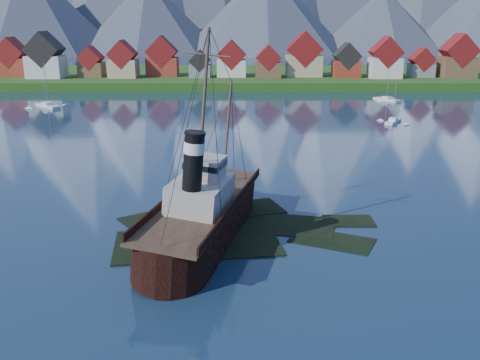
{
  "coord_description": "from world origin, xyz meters",
  "views": [
    {
      "loc": [
        1.84,
        -56.36,
        23.54
      ],
      "look_at": [
        1.68,
        6.0,
        5.0
      ],
      "focal_mm": 40.0,
      "sensor_mm": 36.0,
      "label": 1
    }
  ],
  "objects_px": {
    "sailboat_e": "(387,100)",
    "sailboat_c": "(48,106)",
    "tugboat_wreck": "(202,210)",
    "sailboat_d": "(393,122)"
  },
  "relations": [
    {
      "from": "sailboat_d",
      "to": "sailboat_e",
      "type": "distance_m",
      "value": 38.45
    },
    {
      "from": "sailboat_d",
      "to": "sailboat_e",
      "type": "relative_size",
      "value": 0.96
    },
    {
      "from": "tugboat_wreck",
      "to": "sailboat_c",
      "type": "height_order",
      "value": "tugboat_wreck"
    },
    {
      "from": "sailboat_c",
      "to": "sailboat_e",
      "type": "height_order",
      "value": "sailboat_c"
    },
    {
      "from": "sailboat_e",
      "to": "sailboat_c",
      "type": "bearing_deg",
      "value": 154.76
    },
    {
      "from": "sailboat_c",
      "to": "sailboat_d",
      "type": "distance_m",
      "value": 95.08
    },
    {
      "from": "sailboat_d",
      "to": "tugboat_wreck",
      "type": "bearing_deg",
      "value": -88.81
    },
    {
      "from": "tugboat_wreck",
      "to": "sailboat_d",
      "type": "xyz_separation_m",
      "value": [
        41.2,
        71.01,
        -2.83
      ]
    },
    {
      "from": "tugboat_wreck",
      "to": "sailboat_d",
      "type": "height_order",
      "value": "tugboat_wreck"
    },
    {
      "from": "sailboat_c",
      "to": "sailboat_e",
      "type": "bearing_deg",
      "value": -38.9
    }
  ]
}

